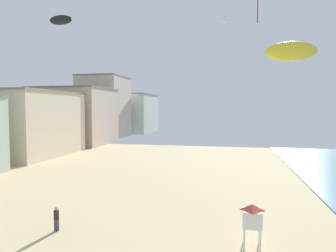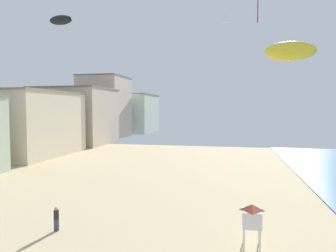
% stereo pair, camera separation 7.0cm
% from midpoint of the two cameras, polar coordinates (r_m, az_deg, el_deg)
% --- Properties ---
extents(boardwalk_hotel_mid, '(14.91, 17.82, 11.25)m').
position_cam_midpoint_polar(boardwalk_hotel_mid, '(58.38, -25.80, 0.46)').
color(boardwalk_hotel_mid, beige).
rests_on(boardwalk_hotel_mid, ground).
extents(boardwalk_hotel_far, '(16.11, 14.99, 12.99)m').
position_cam_midpoint_polar(boardwalk_hotel_far, '(73.37, -17.16, 1.84)').
color(boardwalk_hotel_far, '#C6B29E').
rests_on(boardwalk_hotel_far, ground).
extents(boardwalk_hotel_distant, '(11.90, 13.93, 17.46)m').
position_cam_midpoint_polar(boardwalk_hotel_distant, '(88.13, -11.92, 3.59)').
color(boardwalk_hotel_distant, '#C6B29E').
rests_on(boardwalk_hotel_distant, ground).
extents(boardwalk_hotel_furthest, '(18.18, 19.22, 13.21)m').
position_cam_midpoint_polar(boardwalk_hotel_furthest, '(106.09, -7.65, 2.43)').
color(boardwalk_hotel_furthest, '#B7C6B2').
rests_on(boardwalk_hotel_furthest, ground).
extents(kite_flyer, '(0.34, 0.34, 1.64)m').
position_cam_midpoint_polar(kite_flyer, '(22.25, -20.42, -16.01)').
color(kite_flyer, '#383D4C').
rests_on(kite_flyer, ground).
extents(lifeguard_stand, '(1.10, 1.10, 2.55)m').
position_cam_midpoint_polar(lifeguard_stand, '(19.16, 15.80, -16.21)').
color(lifeguard_stand, white).
rests_on(lifeguard_stand, ground).
extents(kite_white_box, '(0.67, 0.67, 1.05)m').
position_cam_midpoint_polar(kite_white_box, '(44.12, 10.88, 19.52)').
color(kite_white_box, white).
extents(kite_black_parafoil, '(1.89, 0.52, 0.73)m').
position_cam_midpoint_polar(kite_black_parafoil, '(25.61, -19.67, 18.47)').
color(kite_black_parafoil, black).
extents(kite_yellow_parafoil, '(2.50, 0.69, 0.97)m').
position_cam_midpoint_polar(kite_yellow_parafoil, '(16.65, 22.39, 13.06)').
color(kite_yellow_parafoil, yellow).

